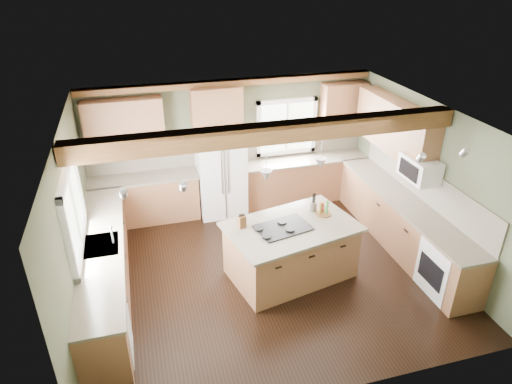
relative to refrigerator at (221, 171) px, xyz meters
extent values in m
plane|color=black|center=(0.30, -2.12, -0.90)|extent=(5.60, 5.60, 0.00)
plane|color=silver|center=(0.30, -2.12, 1.70)|extent=(5.60, 5.60, 0.00)
plane|color=#4B523A|center=(0.30, 0.38, 0.40)|extent=(5.60, 0.00, 5.60)
plane|color=#4B523A|center=(-2.50, -2.12, 0.40)|extent=(0.00, 5.00, 5.00)
plane|color=#4B523A|center=(3.10, -2.12, 0.40)|extent=(0.00, 5.00, 5.00)
cube|color=#4D2D16|center=(0.30, -2.32, 1.57)|extent=(5.55, 0.26, 0.26)
cube|color=#4D2D16|center=(0.30, 0.28, 1.64)|extent=(5.55, 0.20, 0.10)
cube|color=brown|center=(0.30, 0.36, 0.31)|extent=(5.58, 0.03, 0.58)
cube|color=brown|center=(3.08, -2.07, 0.31)|extent=(0.03, 3.70, 0.58)
cube|color=brown|center=(-1.49, 0.08, -0.46)|extent=(2.02, 0.60, 0.88)
cube|color=#484035|center=(-1.49, 0.08, 0.00)|extent=(2.06, 0.64, 0.04)
cube|color=brown|center=(1.79, 0.08, -0.46)|extent=(2.62, 0.60, 0.88)
cube|color=#484035|center=(1.79, 0.08, 0.00)|extent=(2.66, 0.64, 0.04)
cube|color=brown|center=(-2.20, -2.07, -0.46)|extent=(0.60, 3.70, 0.88)
cube|color=#484035|center=(-2.20, -2.07, 0.00)|extent=(0.64, 3.74, 0.04)
cube|color=brown|center=(2.80, -2.07, -0.46)|extent=(0.60, 3.70, 0.88)
cube|color=#484035|center=(2.80, -2.07, 0.00)|extent=(0.64, 3.74, 0.04)
cube|color=brown|center=(-1.69, 0.21, 1.05)|extent=(1.40, 0.35, 0.90)
cube|color=brown|center=(0.00, 0.21, 1.25)|extent=(0.96, 0.35, 0.70)
cube|color=brown|center=(2.92, -1.22, 1.05)|extent=(0.35, 2.20, 0.90)
cube|color=brown|center=(2.60, 0.21, 1.05)|extent=(0.90, 0.35, 0.90)
cube|color=white|center=(-2.48, -2.07, 0.65)|extent=(0.04, 1.60, 1.05)
cube|color=white|center=(1.45, 0.36, 0.65)|extent=(1.10, 0.04, 1.00)
cube|color=#262628|center=(-2.20, -2.07, 0.01)|extent=(0.50, 0.65, 0.03)
cylinder|color=#B2B2B7|center=(-2.02, -2.07, 0.15)|extent=(0.02, 0.02, 0.28)
cube|color=white|center=(-2.19, -3.37, -0.47)|extent=(0.60, 0.60, 0.84)
cube|color=white|center=(2.79, -3.37, -0.47)|extent=(0.60, 0.72, 0.84)
cube|color=white|center=(2.88, -2.17, 0.65)|extent=(0.40, 0.70, 0.38)
cone|color=#B2B2B7|center=(0.19, -2.42, 0.98)|extent=(0.18, 0.18, 0.16)
cone|color=#B2B2B7|center=(1.10, -2.22, 0.98)|extent=(0.18, 0.18, 0.16)
cube|color=white|center=(0.00, 0.00, 0.00)|extent=(0.90, 0.74, 1.80)
cube|color=brown|center=(0.64, -2.32, -0.46)|extent=(2.06, 1.51, 0.88)
cube|color=#484035|center=(0.64, -2.32, 0.00)|extent=(2.21, 1.66, 0.04)
cube|color=black|center=(0.49, -2.35, 0.03)|extent=(0.90, 0.70, 0.02)
cube|color=brown|center=(-0.11, -2.15, 0.12)|extent=(0.14, 0.12, 0.19)
cylinder|color=#3E3631|center=(1.14, -1.97, 0.09)|extent=(0.13, 0.13, 0.14)
camera|label=1|loc=(-1.50, -7.97, 3.74)|focal=32.00mm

